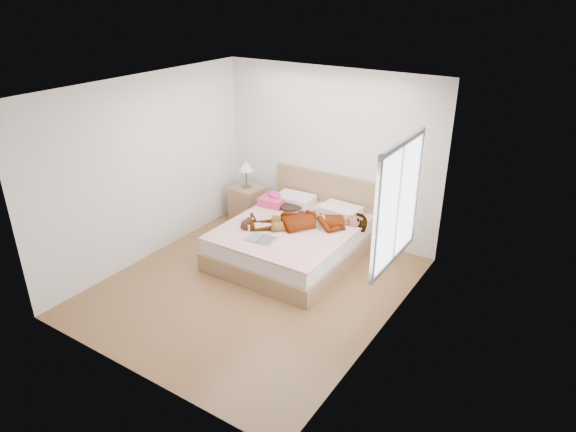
# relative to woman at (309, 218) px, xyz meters

# --- Properties ---
(ground) EXTENTS (4.00, 4.00, 0.00)m
(ground) POSITION_rel_woman_xyz_m (-0.20, -1.09, -0.63)
(ground) COLOR #532F1A
(ground) RESTS_ON ground
(woman) EXTENTS (1.76, 1.52, 0.23)m
(woman) POSITION_rel_woman_xyz_m (0.00, 0.00, 0.00)
(woman) COLOR white
(woman) RESTS_ON bed
(hair) EXTENTS (0.49, 0.58, 0.08)m
(hair) POSITION_rel_woman_xyz_m (-0.57, 0.45, -0.08)
(hair) COLOR black
(hair) RESTS_ON bed
(phone) EXTENTS (0.10, 0.11, 0.06)m
(phone) POSITION_rel_woman_xyz_m (-0.50, 0.40, 0.08)
(phone) COLOR silver
(phone) RESTS_ON bed
(room_shell) EXTENTS (4.00, 4.00, 4.00)m
(room_shell) POSITION_rel_woman_xyz_m (1.57, -0.79, 0.87)
(room_shell) COLOR white
(room_shell) RESTS_ON ground
(bed) EXTENTS (1.80, 2.08, 1.00)m
(bed) POSITION_rel_woman_xyz_m (-0.20, -0.06, -0.35)
(bed) COLOR brown
(bed) RESTS_ON ground
(towel) EXTENTS (0.41, 0.35, 0.21)m
(towel) POSITION_rel_woman_xyz_m (-0.85, 0.33, -0.03)
(towel) COLOR #E13D74
(towel) RESTS_ON bed
(magazine) EXTENTS (0.46, 0.33, 0.03)m
(magazine) POSITION_rel_woman_xyz_m (-0.33, -0.74, -0.11)
(magazine) COLOR white
(magazine) RESTS_ON bed
(coffee_mug) EXTENTS (0.13, 0.11, 0.10)m
(coffee_mug) POSITION_rel_woman_xyz_m (-0.59, -0.60, -0.07)
(coffee_mug) COLOR white
(coffee_mug) RESTS_ON bed
(plush_toy) EXTENTS (0.20, 0.27, 0.14)m
(plush_toy) POSITION_rel_woman_xyz_m (-0.69, -0.56, -0.04)
(plush_toy) COLOR black
(plush_toy) RESTS_ON bed
(nightstand) EXTENTS (0.57, 0.53, 1.07)m
(nightstand) POSITION_rel_woman_xyz_m (-1.51, 0.52, -0.27)
(nightstand) COLOR #906042
(nightstand) RESTS_ON ground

